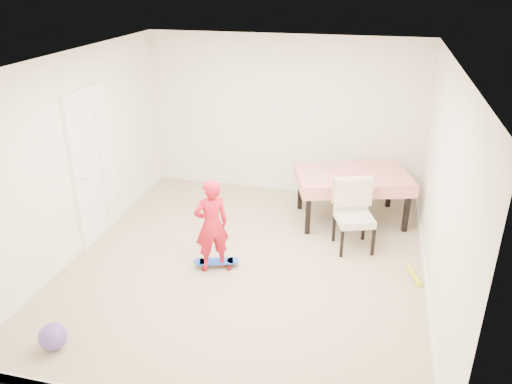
% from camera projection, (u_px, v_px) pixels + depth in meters
% --- Properties ---
extents(ground, '(5.00, 5.00, 0.00)m').
position_uv_depth(ground, '(245.00, 264.00, 6.47)').
color(ground, tan).
rests_on(ground, ground).
extents(ceiling, '(4.50, 5.00, 0.04)m').
position_uv_depth(ceiling, '(243.00, 62.00, 5.41)').
color(ceiling, silver).
rests_on(ceiling, wall_back).
extents(wall_back, '(4.50, 0.04, 2.60)m').
position_uv_depth(wall_back, '(284.00, 116.00, 8.13)').
color(wall_back, white).
rests_on(wall_back, ground).
extents(wall_front, '(4.50, 0.04, 2.60)m').
position_uv_depth(wall_front, '(158.00, 290.00, 3.74)').
color(wall_front, white).
rests_on(wall_front, ground).
extents(wall_left, '(0.04, 5.00, 2.60)m').
position_uv_depth(wall_left, '(77.00, 156.00, 6.43)').
color(wall_left, white).
rests_on(wall_left, ground).
extents(wall_right, '(0.04, 5.00, 2.60)m').
position_uv_depth(wall_right, '(440.00, 189.00, 5.45)').
color(wall_right, white).
rests_on(wall_right, ground).
extents(door, '(0.11, 0.94, 2.11)m').
position_uv_depth(door, '(93.00, 167.00, 6.80)').
color(door, white).
rests_on(door, ground).
extents(baseboard_back, '(4.50, 0.02, 0.12)m').
position_uv_depth(baseboard_back, '(282.00, 186.00, 8.65)').
color(baseboard_back, white).
rests_on(baseboard_back, ground).
extents(baseboard_left, '(0.02, 5.00, 0.12)m').
position_uv_depth(baseboard_left, '(89.00, 240.00, 6.94)').
color(baseboard_left, white).
rests_on(baseboard_left, ground).
extents(baseboard_right, '(0.02, 5.00, 0.12)m').
position_uv_depth(baseboard_right, '(426.00, 284.00, 5.96)').
color(baseboard_right, white).
rests_on(baseboard_right, ground).
extents(dining_table, '(1.84, 1.44, 0.76)m').
position_uv_depth(dining_table, '(351.00, 197.00, 7.48)').
color(dining_table, '#AE2109').
rests_on(dining_table, ground).
extents(dining_chair, '(0.70, 0.74, 0.96)m').
position_uv_depth(dining_chair, '(355.00, 217.00, 6.65)').
color(dining_chair, silver).
rests_on(dining_chair, ground).
extents(skateboard, '(0.62, 0.38, 0.09)m').
position_uv_depth(skateboard, '(217.00, 264.00, 6.40)').
color(skateboard, blue).
rests_on(skateboard, ground).
extents(child, '(0.52, 0.48, 1.19)m').
position_uv_depth(child, '(212.00, 227.00, 6.13)').
color(child, red).
rests_on(child, ground).
extents(balloon, '(0.28, 0.28, 0.28)m').
position_uv_depth(balloon, '(53.00, 337.00, 4.99)').
color(balloon, '#6044A3').
rests_on(balloon, ground).
extents(foam_toy, '(0.18, 0.40, 0.06)m').
position_uv_depth(foam_toy, '(414.00, 276.00, 6.16)').
color(foam_toy, yellow).
rests_on(foam_toy, ground).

